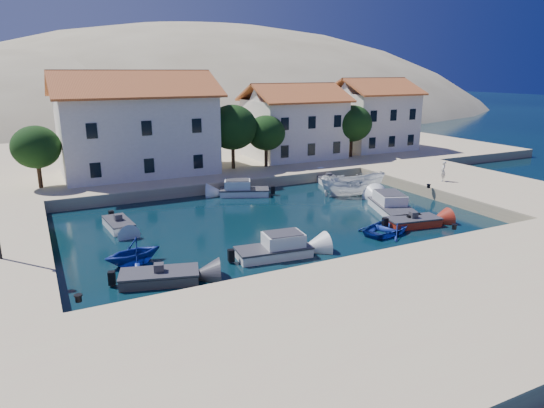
{
  "coord_description": "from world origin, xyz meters",
  "views": [
    {
      "loc": [
        -15.35,
        -20.09,
        10.67
      ],
      "look_at": [
        -1.25,
        8.1,
        2.0
      ],
      "focal_mm": 32.0,
      "sensor_mm": 36.0,
      "label": 1
    }
  ],
  "objects_px": {
    "rowboat_south": "(389,232)",
    "building_left": "(136,122)",
    "building_mid": "(294,120)",
    "boat_east": "(352,196)",
    "pedestrian": "(443,171)",
    "building_right": "(373,113)",
    "cabin_cruiser_east": "(393,207)",
    "cabin_cruiser_south": "(274,249)"
  },
  "relations": [
    {
      "from": "rowboat_south",
      "to": "building_left",
      "type": "bearing_deg",
      "value": 11.13
    },
    {
      "from": "building_mid",
      "to": "boat_east",
      "type": "bearing_deg",
      "value": -98.99
    },
    {
      "from": "rowboat_south",
      "to": "pedestrian",
      "type": "bearing_deg",
      "value": -75.51
    },
    {
      "from": "building_mid",
      "to": "rowboat_south",
      "type": "relative_size",
      "value": 2.37
    },
    {
      "from": "building_right",
      "to": "cabin_cruiser_east",
      "type": "distance_m",
      "value": 26.88
    },
    {
      "from": "boat_east",
      "to": "pedestrian",
      "type": "bearing_deg",
      "value": -87.32
    },
    {
      "from": "building_left",
      "to": "cabin_cruiser_south",
      "type": "distance_m",
      "value": 24.82
    },
    {
      "from": "cabin_cruiser_east",
      "to": "boat_east",
      "type": "bearing_deg",
      "value": 16.23
    },
    {
      "from": "building_left",
      "to": "building_mid",
      "type": "height_order",
      "value": "building_left"
    },
    {
      "from": "building_left",
      "to": "rowboat_south",
      "type": "distance_m",
      "value": 27.01
    },
    {
      "from": "building_mid",
      "to": "boat_east",
      "type": "distance_m",
      "value": 16.16
    },
    {
      "from": "building_right",
      "to": "pedestrian",
      "type": "bearing_deg",
      "value": -108.67
    },
    {
      "from": "cabin_cruiser_east",
      "to": "boat_east",
      "type": "height_order",
      "value": "cabin_cruiser_east"
    },
    {
      "from": "building_left",
      "to": "cabin_cruiser_east",
      "type": "height_order",
      "value": "building_left"
    },
    {
      "from": "building_right",
      "to": "boat_east",
      "type": "height_order",
      "value": "building_right"
    },
    {
      "from": "building_right",
      "to": "cabin_cruiser_south",
      "type": "height_order",
      "value": "building_right"
    },
    {
      "from": "building_mid",
      "to": "rowboat_south",
      "type": "xyz_separation_m",
      "value": [
        -6.0,
        -24.46,
        -5.22
      ]
    },
    {
      "from": "building_mid",
      "to": "pedestrian",
      "type": "bearing_deg",
      "value": -71.95
    },
    {
      "from": "building_mid",
      "to": "building_right",
      "type": "height_order",
      "value": "building_right"
    },
    {
      "from": "boat_east",
      "to": "building_mid",
      "type": "bearing_deg",
      "value": 10.56
    },
    {
      "from": "pedestrian",
      "to": "building_right",
      "type": "bearing_deg",
      "value": -152.87
    },
    {
      "from": "cabin_cruiser_south",
      "to": "rowboat_south",
      "type": "relative_size",
      "value": 1.05
    },
    {
      "from": "building_left",
      "to": "rowboat_south",
      "type": "height_order",
      "value": "building_left"
    },
    {
      "from": "rowboat_south",
      "to": "boat_east",
      "type": "relative_size",
      "value": 0.77
    },
    {
      "from": "rowboat_south",
      "to": "cabin_cruiser_east",
      "type": "distance_m",
      "value": 4.85
    },
    {
      "from": "building_mid",
      "to": "cabin_cruiser_south",
      "type": "bearing_deg",
      "value": -121.27
    },
    {
      "from": "building_left",
      "to": "boat_east",
      "type": "xyz_separation_m",
      "value": [
        15.61,
        -14.11,
        -5.94
      ]
    },
    {
      "from": "cabin_cruiser_south",
      "to": "boat_east",
      "type": "height_order",
      "value": "cabin_cruiser_south"
    },
    {
      "from": "building_mid",
      "to": "building_right",
      "type": "bearing_deg",
      "value": 4.76
    },
    {
      "from": "rowboat_south",
      "to": "pedestrian",
      "type": "relative_size",
      "value": 2.42
    },
    {
      "from": "building_left",
      "to": "boat_east",
      "type": "distance_m",
      "value": 21.86
    },
    {
      "from": "building_mid",
      "to": "pedestrian",
      "type": "distance_m",
      "value": 18.77
    },
    {
      "from": "building_right",
      "to": "cabin_cruiser_south",
      "type": "bearing_deg",
      "value": -136.25
    },
    {
      "from": "building_right",
      "to": "boat_east",
      "type": "relative_size",
      "value": 1.64
    },
    {
      "from": "pedestrian",
      "to": "boat_east",
      "type": "bearing_deg",
      "value": -61.07
    },
    {
      "from": "cabin_cruiser_east",
      "to": "cabin_cruiser_south",
      "type": "bearing_deg",
      "value": 128.13
    },
    {
      "from": "cabin_cruiser_south",
      "to": "cabin_cruiser_east",
      "type": "xyz_separation_m",
      "value": [
        12.48,
        4.15,
        0.0
      ]
    },
    {
      "from": "building_mid",
      "to": "rowboat_south",
      "type": "distance_m",
      "value": 25.72
    },
    {
      "from": "building_left",
      "to": "building_right",
      "type": "distance_m",
      "value": 30.07
    },
    {
      "from": "cabin_cruiser_south",
      "to": "pedestrian",
      "type": "xyz_separation_m",
      "value": [
        20.94,
        7.49,
        1.44
      ]
    },
    {
      "from": "building_mid",
      "to": "building_right",
      "type": "relative_size",
      "value": 1.11
    },
    {
      "from": "rowboat_south",
      "to": "building_right",
      "type": "bearing_deg",
      "value": -51.22
    }
  ]
}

